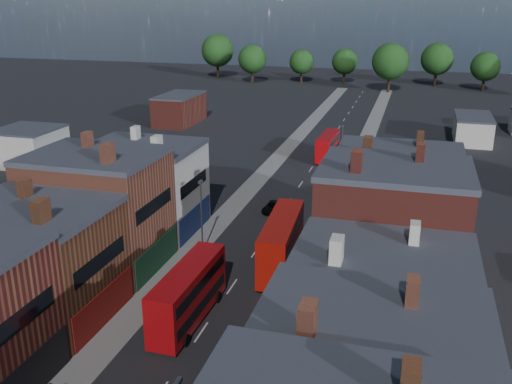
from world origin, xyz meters
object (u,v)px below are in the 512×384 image
Objects in this scene: bus_2 at (328,146)px; bus_1 at (282,242)px; car_2 at (273,207)px; bus_0 at (188,293)px; car_3 at (321,191)px.

bus_1 is at bearing -85.32° from bus_2.
bus_1 is 2.88× the size of car_2.
car_2 is (0.41, 26.83, -1.98)m from bus_0.
car_3 is (0.09, 22.98, -2.26)m from bus_1.
bus_2 is 2.32× the size of car_2.
car_2 is (-2.70, -26.47, -1.69)m from bus_2.
bus_0 is 2.98× the size of car_3.
bus_1 is 23.09m from car_3.
car_2 is at bearing 90.19° from bus_0.
bus_2 is (-2.00, 41.59, -0.53)m from bus_1.
car_2 is at bearing -127.47° from car_3.
bus_1 is 1.24× the size of bus_2.
bus_1 reaches higher than bus_0.
bus_0 is 26.91m from car_2.
bus_0 reaches higher than car_3.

